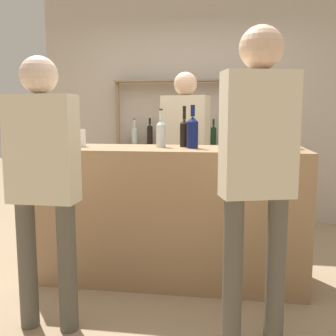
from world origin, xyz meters
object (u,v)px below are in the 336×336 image
at_px(customer_left, 43,172).
at_px(ice_bucket, 277,132).
at_px(counter_bottle_1, 193,131).
at_px(counter_bottle_2, 184,132).
at_px(wine_glass, 240,134).
at_px(customer_right, 258,159).
at_px(server_behind_counter, 185,145).
at_px(cork_jar, 78,138).
at_px(counter_bottle_3, 161,133).
at_px(counter_bottle_0, 281,133).

bearing_deg(customer_left, ice_bucket, -54.84).
height_order(counter_bottle_1, counter_bottle_2, counter_bottle_1).
bearing_deg(wine_glass, customer_right, -84.32).
xyz_separation_m(customer_right, server_behind_counter, (-0.59, 1.70, -0.06)).
distance_m(counter_bottle_1, ice_bucket, 0.68).
distance_m(counter_bottle_1, cork_jar, 0.95).
bearing_deg(counter_bottle_2, wine_glass, -22.42).
relative_size(counter_bottle_1, counter_bottle_2, 1.01).
bearing_deg(counter_bottle_3, customer_right, -52.29).
relative_size(counter_bottle_1, customer_right, 0.18).
distance_m(counter_bottle_3, customer_left, 1.11).
relative_size(counter_bottle_3, customer_left, 0.18).
bearing_deg(customer_left, cork_jar, 8.64).
distance_m(counter_bottle_0, wine_glass, 0.30).
height_order(counter_bottle_0, ice_bucket, counter_bottle_0).
bearing_deg(counter_bottle_0, counter_bottle_3, 172.72).
height_order(counter_bottle_3, customer_left, customer_left).
bearing_deg(cork_jar, server_behind_counter, 46.66).
bearing_deg(customer_right, counter_bottle_2, 11.96).
bearing_deg(server_behind_counter, customer_right, 31.86).
height_order(counter_bottle_1, customer_right, customer_right).
distance_m(counter_bottle_2, customer_left, 1.25).
xyz_separation_m(customer_left, server_behind_counter, (0.67, 1.73, 0.04)).
relative_size(counter_bottle_1, counter_bottle_3, 1.09).
distance_m(ice_bucket, customer_right, 1.02).
height_order(wine_glass, cork_jar, wine_glass).
relative_size(counter_bottle_2, server_behind_counter, 0.19).
relative_size(counter_bottle_0, server_behind_counter, 0.19).
relative_size(wine_glass, ice_bucket, 0.67).
xyz_separation_m(ice_bucket, server_behind_counter, (-0.81, 0.71, -0.17)).
height_order(cork_jar, server_behind_counter, server_behind_counter).
bearing_deg(counter_bottle_0, counter_bottle_2, 167.19).
distance_m(ice_bucket, customer_left, 1.81).
bearing_deg(ice_bucket, customer_right, -102.50).
xyz_separation_m(counter_bottle_3, ice_bucket, (0.92, 0.08, 0.01)).
height_order(counter_bottle_3, server_behind_counter, server_behind_counter).
height_order(ice_bucket, server_behind_counter, server_behind_counter).
xyz_separation_m(counter_bottle_0, counter_bottle_2, (-0.74, 0.17, -0.00)).
bearing_deg(customer_left, counter_bottle_2, -36.40).
xyz_separation_m(counter_bottle_0, counter_bottle_3, (-0.93, 0.12, -0.01)).
bearing_deg(cork_jar, counter_bottle_2, 6.54).
bearing_deg(wine_glass, cork_jar, 176.39).
distance_m(wine_glass, ice_bucket, 0.37).
xyz_separation_m(counter_bottle_0, server_behind_counter, (-0.81, 0.91, -0.17)).
height_order(counter_bottle_1, server_behind_counter, server_behind_counter).
height_order(counter_bottle_1, wine_glass, counter_bottle_1).
relative_size(counter_bottle_0, counter_bottle_2, 0.98).
height_order(counter_bottle_0, counter_bottle_1, counter_bottle_1).
relative_size(customer_left, server_behind_counter, 0.96).
xyz_separation_m(counter_bottle_2, customer_right, (0.52, -0.96, -0.11)).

